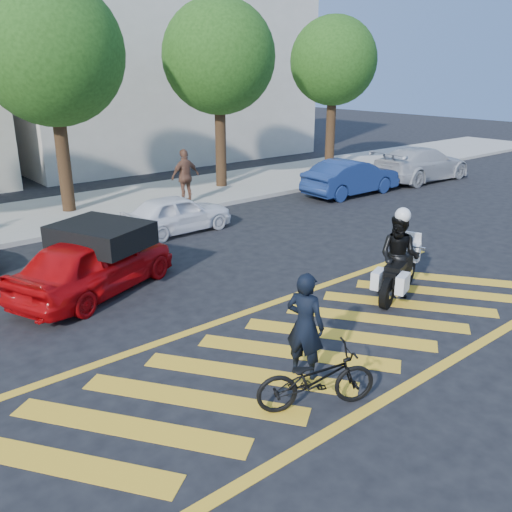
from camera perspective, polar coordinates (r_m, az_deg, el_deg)
ground at (r=10.21m, az=6.79°, el=-9.05°), size 90.00×90.00×0.00m
sidewalk at (r=19.86m, az=-19.01°, el=4.37°), size 60.00×5.00×0.15m
crosswalk at (r=10.18m, az=6.64°, el=-9.10°), size 12.33×4.00×0.01m
building_right at (r=31.29m, az=-10.29°, el=20.21°), size 16.00×8.00×11.00m
tree_center at (r=19.39m, az=-20.40°, el=18.95°), size 4.60×4.60×7.56m
tree_right at (r=22.49m, az=-3.74°, el=19.79°), size 4.40×4.40×7.41m
tree_far_right at (r=26.83m, az=8.24°, el=19.33°), size 4.00×4.00×7.10m
officer_bike at (r=8.79m, az=5.19°, el=-7.30°), size 0.63×0.76×1.80m
bicycle at (r=8.23m, az=6.36°, el=-12.70°), size 1.91×1.38×0.96m
police_motorcycle at (r=12.30m, az=14.77°, el=-1.76°), size 2.18×1.13×1.00m
officer_moto at (r=12.16m, az=14.83°, el=-0.04°), size 0.97×1.09×1.87m
red_convertible at (r=12.56m, az=-16.64°, el=-0.75°), size 4.41×3.11×1.40m
parked_mid_right at (r=16.78m, az=-8.31°, el=4.45°), size 3.47×1.42×1.18m
parked_right at (r=21.99m, az=9.99°, el=8.17°), size 4.29×1.57×1.40m
parked_far_right at (r=25.61m, az=17.04°, el=9.27°), size 5.20×2.25×1.49m
pedestrian_right at (r=19.79m, az=-7.45°, el=8.32°), size 1.15×0.50×1.94m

